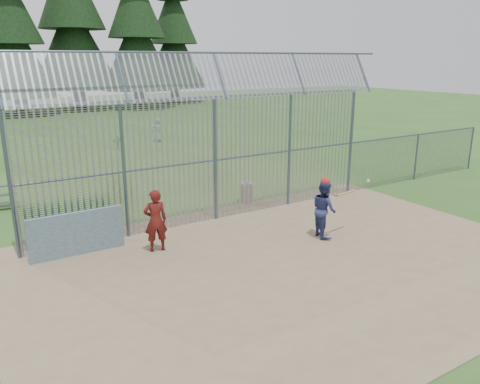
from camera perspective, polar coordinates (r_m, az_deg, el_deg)
ground at (r=12.85m, az=4.78°, el=-7.68°), size 120.00×120.00×0.00m
dirt_infield at (r=12.48m, az=6.16°, el=-8.40°), size 14.00×10.00×0.02m
dugout_wall at (r=13.33m, az=-19.25°, el=-4.80°), size 2.50×0.12×1.20m
batter at (r=14.00m, az=10.20°, el=-2.06°), size 0.83×0.96×1.70m
onlooker at (r=12.95m, az=-10.26°, el=-3.45°), size 0.70×0.53×1.75m
bg_kid_standing at (r=30.43m, az=-10.04°, el=7.46°), size 0.78×0.54×1.53m
bg_kid_seated at (r=28.22m, az=-14.75°, el=5.86°), size 0.52×0.23×0.88m
batting_gear at (r=13.88m, az=10.92°, el=0.98°), size 1.95×0.38×0.59m
trash_can at (r=17.24m, az=0.77°, el=-0.06°), size 0.56×0.56×0.82m
backstop_fence at (r=15.86m, az=2.82°, el=5.85°), size 20.09×0.81×5.30m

